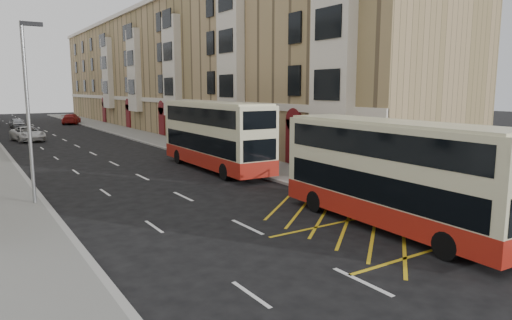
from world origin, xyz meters
TOP-DOWN VIEW (x-y plane):
  - ground at (0.00, 0.00)m, footprint 200.00×200.00m
  - pavement_right at (8.00, 30.00)m, footprint 4.00×120.00m
  - kerb_right at (6.00, 30.00)m, footprint 0.25×120.00m
  - kerb_left at (-6.00, 30.00)m, footprint 0.25×120.00m
  - road_markings at (0.00, 45.00)m, footprint 10.00×110.00m
  - terrace_right at (14.88, 45.38)m, footprint 10.75×79.00m
  - bus_shelter at (8.34, -0.39)m, footprint 1.65×4.25m
  - guard_railing at (6.25, 5.75)m, footprint 0.06×6.56m
  - street_lamp_near at (-6.35, 12.00)m, footprint 0.93×0.18m
  - double_decker_front at (4.55, 0.96)m, footprint 2.78×10.34m
  - double_decker_rear at (4.94, 15.91)m, footprint 2.82×11.17m
  - litter_bin at (7.41, -2.07)m, footprint 0.61×0.61m
  - pedestrian_mid at (7.58, 4.41)m, footprint 0.94×0.85m
  - pedestrian_far at (6.35, 1.05)m, footprint 1.10×0.99m
  - white_van at (-3.28, 41.11)m, footprint 3.13×5.57m
  - car_silver at (-2.48, 59.29)m, footprint 1.87×4.06m
  - car_red at (5.20, 62.83)m, footprint 3.83×5.69m

SIDE VIEW (x-z plane):
  - ground at x=0.00m, z-range 0.00..0.00m
  - road_markings at x=0.00m, z-range 0.00..0.01m
  - pavement_right at x=8.00m, z-range 0.00..0.15m
  - kerb_right at x=6.00m, z-range 0.00..0.15m
  - kerb_left at x=-6.00m, z-range 0.00..0.15m
  - car_silver at x=-2.48m, z-range 0.00..1.35m
  - litter_bin at x=7.41m, z-range 0.17..1.18m
  - white_van at x=-3.28m, z-range 0.00..1.47m
  - car_red at x=5.20m, z-range 0.00..1.53m
  - guard_railing at x=6.25m, z-range 0.35..1.36m
  - pedestrian_mid at x=7.58m, z-range 0.15..1.71m
  - pedestrian_far at x=6.35m, z-range 0.15..1.95m
  - double_decker_front at x=4.55m, z-range 0.04..4.12m
  - bus_shelter at x=8.34m, z-range 0.79..3.49m
  - double_decker_rear at x=4.94m, z-range 0.04..4.47m
  - street_lamp_near at x=-6.35m, z-range 0.64..8.64m
  - terrace_right at x=14.88m, z-range -0.10..15.15m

